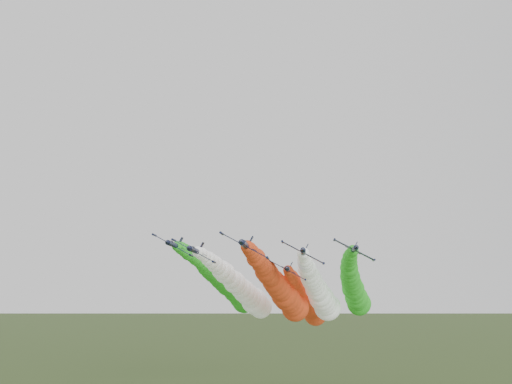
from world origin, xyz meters
TOP-DOWN VIEW (x-y plane):
  - jet_lead at (-0.34, 39.63)m, footprint 15.87×77.20m
  - jet_inner_left at (-11.81, 49.33)m, footprint 15.38×76.71m
  - jet_inner_right at (10.04, 54.21)m, footprint 16.05×77.38m
  - jet_outer_left at (-17.93, 56.58)m, footprint 15.88×77.21m
  - jet_outer_right at (20.87, 60.66)m, footprint 15.79×77.12m
  - jet_trail at (6.15, 68.61)m, footprint 15.76×77.09m

SIDE VIEW (x-z plane):
  - jet_trail at x=6.15m, z-range 21.22..39.93m
  - jet_inner_right at x=10.04m, z-range 23.63..42.65m
  - jet_lead at x=-0.34m, z-range 24.02..42.85m
  - jet_inner_left at x=-11.81m, z-range 24.35..42.70m
  - jet_outer_right at x=20.87m, z-range 25.20..43.96m
  - jet_outer_left at x=-17.93m, z-range 25.89..44.73m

